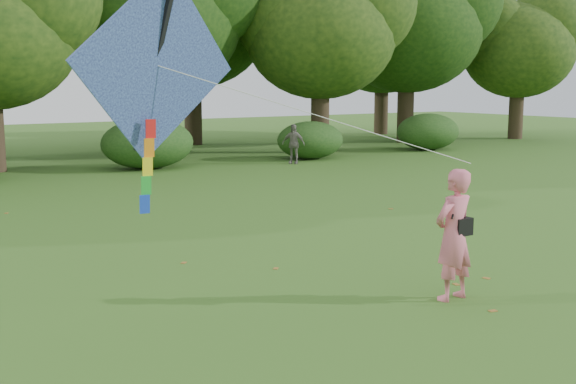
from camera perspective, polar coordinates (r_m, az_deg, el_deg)
ground at (r=10.75m, az=11.16°, el=-8.79°), size 100.00×100.00×0.00m
man_kite_flyer at (r=10.87m, az=12.96°, el=-3.31°), size 0.76×0.55×1.96m
bystander_right at (r=28.41m, az=0.42°, el=3.82°), size 0.89×0.94×1.56m
crossbody_bag at (r=10.91m, az=13.52°, el=-2.60°), size 0.43×0.20×0.74m
flying_kite at (r=10.10m, az=-10.33°, el=9.61°), size 5.34×2.43×3.36m
tree_line at (r=31.55m, az=-17.08°, el=12.70°), size 54.70×15.30×9.48m
shrub_band at (r=25.84m, az=-18.44°, el=3.05°), size 39.15×3.22×1.88m
fallen_leaves at (r=12.79m, az=2.29°, el=-5.76°), size 9.91×13.91×0.01m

